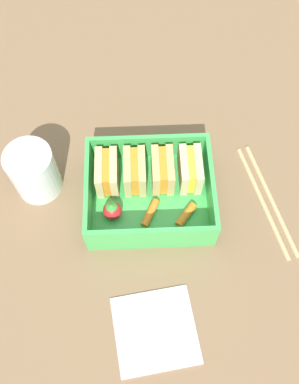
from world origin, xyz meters
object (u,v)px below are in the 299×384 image
object	(u,v)px
sandwich_left	(107,172)
sandwich_center_right	(190,170)
chopstick_pair	(267,199)
strawberry_far_left	(112,210)
carrot_stick_left	(148,213)
sandwich_center_left	(135,172)
carrot_stick_far_left	(186,215)
sandwich_center	(163,171)
folded_napkin	(158,330)
drinking_glass	(34,172)

from	to	relation	value
sandwich_left	sandwich_center_right	xyz separation A→B (cm)	(11.66, 0.00, 0.00)
chopstick_pair	strawberry_far_left	bearing A→B (deg)	-175.30
sandwich_center_right	carrot_stick_left	distance (cm)	8.49
sandwich_center_left	carrot_stick_left	distance (cm)	6.16
strawberry_far_left	sandwich_center_right	bearing A→B (deg)	26.10
sandwich_center_left	carrot_stick_far_left	xyz separation A→B (cm)	(6.86, -6.13, -1.78)
strawberry_far_left	chopstick_pair	world-z (taller)	strawberry_far_left
sandwich_left	strawberry_far_left	distance (cm)	5.51
sandwich_center_left	carrot_stick_left	world-z (taller)	sandwich_center_left
sandwich_left	sandwich_center	xyz separation A→B (cm)	(7.77, 0.00, 0.00)
chopstick_pair	sandwich_center	bearing A→B (deg)	166.58
sandwich_center_left	sandwich_center_right	size ratio (longest dim) A/B	1.00
sandwich_center	carrot_stick_far_left	world-z (taller)	sandwich_center
sandwich_center_left	carrot_stick_far_left	world-z (taller)	sandwich_center_left
carrot_stick_far_left	folded_napkin	world-z (taller)	carrot_stick_far_left
strawberry_far_left	folded_napkin	bearing A→B (deg)	-70.46
sandwich_left	drinking_glass	distance (cm)	10.14
carrot_stick_left	drinking_glass	distance (cm)	16.93
sandwich_left	chopstick_pair	bearing A→B (deg)	-8.93
sandwich_left	chopstick_pair	size ratio (longest dim) A/B	0.31
chopstick_pair	folded_napkin	xyz separation A→B (cm)	(-16.59, -17.40, -0.15)
sandwich_center	sandwich_center_right	size ratio (longest dim) A/B	1.00
sandwich_center	folded_napkin	world-z (taller)	sandwich_center
sandwich_center_left	drinking_glass	bearing A→B (deg)	178.86
sandwich_center_right	carrot_stick_far_left	size ratio (longest dim) A/B	1.51
sandwich_center_left	carrot_stick_far_left	distance (cm)	9.37
strawberry_far_left	carrot_stick_far_left	world-z (taller)	strawberry_far_left
drinking_glass	folded_napkin	distance (cm)	27.05
sandwich_left	strawberry_far_left	world-z (taller)	sandwich_left
sandwich_center	carrot_stick_left	distance (cm)	6.31
carrot_stick_far_left	chopstick_pair	xyz separation A→B (cm)	(12.02, 2.55, -1.42)
strawberry_far_left	drinking_glass	bearing A→B (deg)	152.21
drinking_glass	folded_napkin	size ratio (longest dim) A/B	0.79
carrot_stick_left	folded_napkin	bearing A→B (deg)	-87.76
carrot_stick_left	drinking_glass	world-z (taller)	drinking_glass
sandwich_center_left	carrot_stick_left	bearing A→B (deg)	-73.33
sandwich_center_right	carrot_stick_left	size ratio (longest dim) A/B	1.39
sandwich_center_left	carrot_stick_left	xyz separation A→B (cm)	(1.69, -5.64, -1.81)
folded_napkin	sandwich_left	bearing A→B (deg)	106.40
sandwich_center_left	sandwich_center	world-z (taller)	same
sandwich_left	folded_napkin	bearing A→B (deg)	-73.60
sandwich_center_right	carrot_stick_far_left	bearing A→B (deg)	-98.48
chopstick_pair	folded_napkin	world-z (taller)	chopstick_pair
carrot_stick_left	chopstick_pair	world-z (taller)	carrot_stick_left
strawberry_far_left	carrot_stick_far_left	size ratio (longest dim) A/B	0.84
sandwich_center	folded_napkin	xyz separation A→B (cm)	(-1.60, -20.97, -3.35)
carrot_stick_left	folded_napkin	size ratio (longest dim) A/B	0.41
folded_napkin	sandwich_center_left	bearing A→B (deg)	96.23
sandwich_left	sandwich_center	distance (cm)	7.77
sandwich_center_left	strawberry_far_left	bearing A→B (deg)	-121.00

